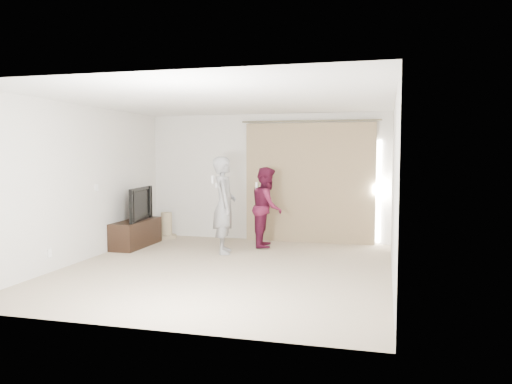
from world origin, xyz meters
TOP-DOWN VIEW (x-y plane):
  - floor at (0.00, 0.00)m, footprint 5.50×5.50m
  - wall_back at (0.00, 2.75)m, footprint 5.00×0.04m
  - wall_left at (-2.50, -0.00)m, footprint 0.04×5.50m
  - ceiling at (0.00, 0.00)m, footprint 5.00×5.50m
  - curtain at (0.91, 2.68)m, footprint 2.80×0.11m
  - tv_console at (-2.27, 1.37)m, footprint 0.46×1.32m
  - tv at (-2.27, 1.37)m, footprint 0.29×1.12m
  - scratching_post at (-2.10, 2.40)m, footprint 0.41×0.41m
  - person_man at (-0.41, 1.20)m, footprint 0.60×0.73m
  - person_woman at (0.19, 2.00)m, footprint 0.69×0.83m

SIDE VIEW (x-z plane):
  - floor at x=0.00m, z-range 0.00..0.00m
  - scratching_post at x=-2.10m, z-range -0.05..0.49m
  - tv_console at x=-2.27m, z-range 0.00..0.51m
  - person_woman at x=0.19m, z-range 0.00..1.54m
  - tv at x=-2.27m, z-range 0.51..1.15m
  - person_man at x=-0.41m, z-range 0.00..1.74m
  - curtain at x=0.91m, z-range -0.02..2.43m
  - wall_left at x=-2.50m, z-range 0.00..2.60m
  - wall_back at x=0.00m, z-range 0.00..2.60m
  - ceiling at x=0.00m, z-range 2.60..2.60m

